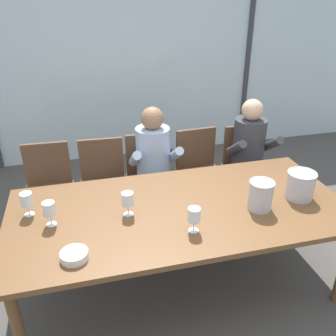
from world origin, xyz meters
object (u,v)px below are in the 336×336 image
(person_charcoal_jacket, at_px, (251,152))
(wine_glass_by_left_taster, at_px, (49,210))
(person_pale_blue_shirt, at_px, (155,163))
(chair_right_of_center, at_px, (199,166))
(chair_near_window_right, at_px, (245,162))
(wine_glass_near_bucket, at_px, (27,200))
(dining_table, at_px, (180,214))
(wine_glass_by_right_taster, at_px, (128,200))
(chair_near_curtain, at_px, (49,183))
(chair_center, at_px, (149,172))
(tasting_bowl, at_px, (74,255))
(chair_left_of_center, at_px, (103,178))
(wine_glass_center_pour, at_px, (194,216))
(ice_bucket_secondary, at_px, (300,185))
(ice_bucket_primary, at_px, (261,195))

(person_charcoal_jacket, height_order, wine_glass_by_left_taster, person_charcoal_jacket)
(person_pale_blue_shirt, height_order, person_charcoal_jacket, same)
(chair_right_of_center, bearing_deg, person_pale_blue_shirt, -166.41)
(wine_glass_by_left_taster, bearing_deg, chair_near_window_right, 26.53)
(chair_right_of_center, relative_size, wine_glass_near_bucket, 5.08)
(dining_table, bearing_deg, chair_near_window_right, 44.06)
(wine_glass_by_right_taster, bearing_deg, chair_near_window_right, 34.86)
(chair_right_of_center, distance_m, person_pale_blue_shirt, 0.55)
(person_charcoal_jacket, bearing_deg, chair_near_curtain, 176.09)
(chair_center, relative_size, tasting_bowl, 5.34)
(chair_left_of_center, bearing_deg, tasting_bowl, -98.56)
(person_charcoal_jacket, relative_size, wine_glass_center_pour, 6.92)
(chair_left_of_center, height_order, person_charcoal_jacket, person_charcoal_jacket)
(chair_center, bearing_deg, dining_table, -87.54)
(ice_bucket_secondary, relative_size, wine_glass_near_bucket, 1.25)
(wine_glass_by_left_taster, height_order, wine_glass_by_right_taster, same)
(chair_near_window_right, xyz_separation_m, wine_glass_by_right_taster, (-1.37, -0.95, 0.33))
(chair_right_of_center, relative_size, chair_near_window_right, 1.00)
(chair_near_window_right, bearing_deg, chair_near_curtain, -175.19)
(wine_glass_by_left_taster, bearing_deg, ice_bucket_secondary, -3.24)
(chair_center, relative_size, chair_near_window_right, 1.00)
(chair_near_curtain, height_order, ice_bucket_secondary, ice_bucket_secondary)
(person_charcoal_jacket, relative_size, wine_glass_near_bucket, 6.92)
(dining_table, bearing_deg, tasting_bowl, -153.62)
(dining_table, xyz_separation_m, ice_bucket_primary, (0.55, -0.15, 0.17))
(chair_center, xyz_separation_m, person_pale_blue_shirt, (0.02, -0.15, 0.17))
(chair_near_curtain, xyz_separation_m, ice_bucket_primary, (1.54, -1.16, 0.32))
(person_pale_blue_shirt, bearing_deg, wine_glass_near_bucket, -147.13)
(wine_glass_near_bucket, bearing_deg, ice_bucket_secondary, -7.62)
(chair_left_of_center, xyz_separation_m, wine_glass_by_right_taster, (0.11, -0.97, 0.33))
(person_charcoal_jacket, xyz_separation_m, ice_bucket_secondary, (-0.07, -0.93, 0.15))
(chair_center, bearing_deg, wine_glass_by_left_taster, -130.74)
(ice_bucket_primary, xyz_separation_m, wine_glass_center_pour, (-0.54, -0.14, 0.00))
(chair_left_of_center, xyz_separation_m, person_pale_blue_shirt, (0.48, -0.13, 0.17))
(dining_table, xyz_separation_m, ice_bucket_secondary, (0.92, -0.09, 0.17))
(wine_glass_center_pour, bearing_deg, ice_bucket_secondary, 12.59)
(chair_near_curtain, bearing_deg, ice_bucket_secondary, -27.56)
(chair_right_of_center, distance_m, tasting_bowl, 1.87)
(chair_near_curtain, xyz_separation_m, chair_near_window_right, (1.98, -0.04, 0.00))
(ice_bucket_primary, height_order, wine_glass_center_pour, ice_bucket_primary)
(chair_left_of_center, height_order, ice_bucket_secondary, ice_bucket_secondary)
(person_charcoal_jacket, bearing_deg, person_pale_blue_shirt, -179.37)
(chair_near_curtain, height_order, ice_bucket_primary, ice_bucket_primary)
(chair_near_window_right, distance_m, wine_glass_center_pour, 1.62)
(wine_glass_center_pour, xyz_separation_m, wine_glass_by_right_taster, (-0.39, 0.30, 0.00))
(dining_table, xyz_separation_m, wine_glass_near_bucket, (-1.05, 0.18, 0.18))
(dining_table, relative_size, wine_glass_near_bucket, 14.12)
(dining_table, xyz_separation_m, person_charcoal_jacket, (0.99, 0.85, 0.02))
(chair_near_window_right, height_order, wine_glass_near_bucket, wine_glass_near_bucket)
(chair_right_of_center, xyz_separation_m, wine_glass_center_pour, (-0.49, -1.29, 0.33))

